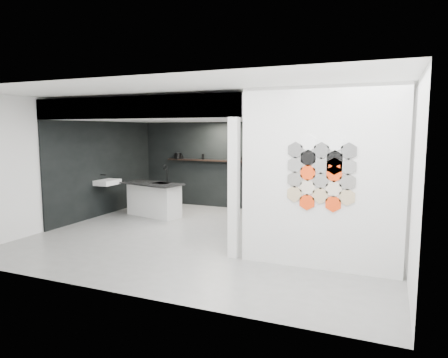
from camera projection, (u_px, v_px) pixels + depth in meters
floor at (214, 237)px, 8.00m from camera, size 7.00×6.00×0.01m
partition_panel at (320, 179)px, 6.06m from camera, size 2.45×0.15×2.80m
bay_clad_back at (215, 165)px, 11.07m from camera, size 4.40×0.04×2.35m
bay_clad_left at (105, 168)px, 10.10m from camera, size 0.04×4.00×2.35m
bulkhead at (179, 112)px, 9.10m from camera, size 4.40×4.00×0.40m
corner_column at (234, 189)px, 6.63m from camera, size 0.16×0.16×2.35m
fascia_beam at (128, 108)px, 7.34m from camera, size 4.40×0.16×0.40m
wall_basin at (107, 182)px, 9.87m from camera, size 0.40×0.60×0.12m
display_shelf at (216, 161)px, 10.92m from camera, size 3.00×0.15×0.04m
kitchen_island at (154, 199)px, 9.92m from camera, size 1.72×1.05×1.29m
stockpot at (178, 156)px, 11.37m from camera, size 0.24×0.24×0.17m
kettle at (244, 158)px, 10.60m from camera, size 0.22×0.22×0.14m
glass_bowl at (264, 159)px, 10.40m from camera, size 0.18×0.18×0.11m
glass_vase at (264, 159)px, 10.40m from camera, size 0.10×0.10×0.13m
bottle_dark at (203, 157)px, 11.07m from camera, size 0.06×0.06×0.16m
utensil_cup at (181, 157)px, 11.33m from camera, size 0.11×0.11×0.10m
hex_tile_cluster at (321, 173)px, 5.96m from camera, size 1.04×0.02×1.16m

